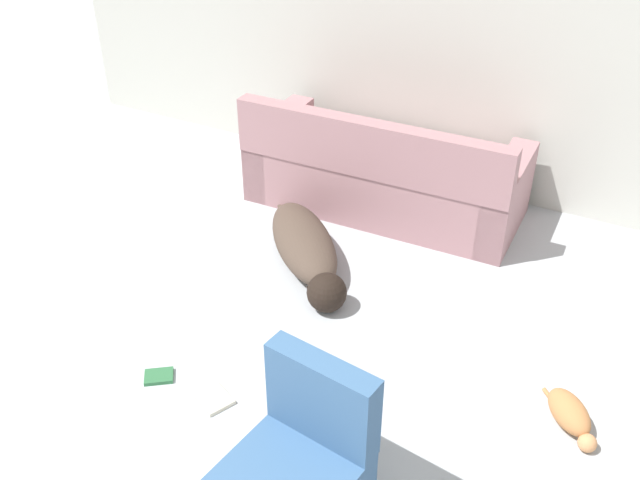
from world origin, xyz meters
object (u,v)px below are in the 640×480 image
at_px(couch, 384,176).
at_px(side_chair, 297,480).
at_px(dog, 306,248).
at_px(book_green, 159,376).
at_px(book_cream, 213,397).
at_px(cat, 571,415).

xyz_separation_m(couch, side_chair, (0.81, -2.78, -0.00)).
distance_m(couch, dog, 1.00).
xyz_separation_m(book_green, book_cream, (0.37, 0.01, 0.00)).
bearing_deg(dog, side_chair, -16.04).
bearing_deg(couch, book_green, 79.85).
relative_size(book_green, side_chair, 0.24).
bearing_deg(cat, book_green, -113.18).
bearing_deg(cat, side_chair, -82.39).
bearing_deg(book_green, side_chair, -20.16).
bearing_deg(dog, book_cream, -37.20).
distance_m(couch, book_green, 2.40).
bearing_deg(book_green, cat, 19.23).
distance_m(cat, side_chair, 1.55).
bearing_deg(couch, book_cream, 88.76).
bearing_deg(couch, dog, 79.77).
relative_size(couch, cat, 5.39).
bearing_deg(dog, cat, 28.15).
distance_m(dog, cat, 2.04).
bearing_deg(book_cream, side_chair, -28.81).
bearing_deg(couch, side_chair, 104.61).
xyz_separation_m(book_green, side_chair, (1.16, -0.43, 0.27)).
distance_m(couch, cat, 2.42).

